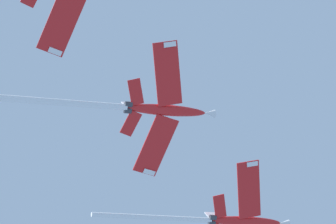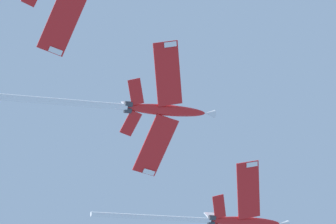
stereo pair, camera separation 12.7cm
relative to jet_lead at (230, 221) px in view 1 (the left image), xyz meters
name	(u,v)px [view 1 (the left image)]	position (x,y,z in m)	size (l,w,h in m)	color
jet_lead	(230,221)	(0.00, 0.00, 0.00)	(28.90, 19.15, 10.86)	red
jet_second	(141,108)	(-9.11, -21.34, -5.20)	(28.68, 19.23, 11.79)	red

